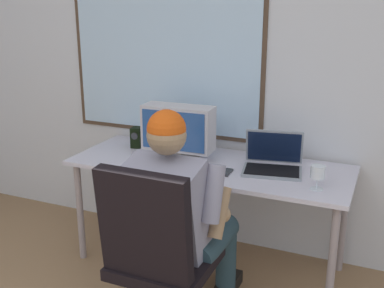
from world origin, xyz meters
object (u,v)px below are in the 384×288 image
at_px(wine_glass, 318,173).
at_px(desk_speaker, 137,137).
at_px(crt_monitor, 178,129).
at_px(desk, 209,173).
at_px(laptop, 273,160).
at_px(cd_case, 219,171).
at_px(person_seated, 179,214).
at_px(office_chair, 156,250).

bearing_deg(wine_glass, desk_speaker, 167.57).
height_order(crt_monitor, wine_glass, crt_monitor).
distance_m(desk, crt_monitor, 0.35).
distance_m(desk, desk_speaker, 0.62).
bearing_deg(wine_glass, desk, 166.87).
xyz_separation_m(crt_monitor, wine_glass, (0.92, -0.19, -0.10)).
distance_m(crt_monitor, wine_glass, 0.94).
bearing_deg(laptop, cd_case, -148.06).
bearing_deg(desk_speaker, laptop, -3.90).
xyz_separation_m(crt_monitor, laptop, (0.62, 0.03, -0.13)).
bearing_deg(person_seated, wine_glass, 34.54).
xyz_separation_m(desk, cd_case, (0.11, -0.12, 0.07)).
bearing_deg(cd_case, office_chair, -94.01).
bearing_deg(desk, wine_glass, -13.13).
bearing_deg(office_chair, wine_glass, 47.64).
relative_size(crt_monitor, wine_glass, 3.42).
height_order(office_chair, crt_monitor, crt_monitor).
bearing_deg(person_seated, laptop, 63.06).
bearing_deg(office_chair, crt_monitor, 108.10).
height_order(office_chair, desk_speaker, office_chair).
height_order(desk, person_seated, person_seated).
bearing_deg(desk_speaker, desk, -11.60).
distance_m(person_seated, desk_speaker, 0.98).
relative_size(office_chair, cd_case, 6.83).
bearing_deg(person_seated, desk_speaker, 132.39).
relative_size(person_seated, desk_speaker, 8.55).
distance_m(laptop, cd_case, 0.34).
xyz_separation_m(person_seated, wine_glass, (0.63, 0.43, 0.17)).
height_order(desk, cd_case, cd_case).
bearing_deg(office_chair, person_seated, 89.27).
relative_size(person_seated, crt_monitor, 2.62).
distance_m(person_seated, wine_glass, 0.78).
distance_m(office_chair, person_seated, 0.27).
relative_size(person_seated, cd_case, 8.35).
height_order(office_chair, person_seated, person_seated).
height_order(laptop, wine_glass, laptop).
relative_size(wine_glass, cd_case, 0.93).
distance_m(person_seated, cd_case, 0.48).
height_order(office_chair, wine_glass, office_chair).
bearing_deg(cd_case, crt_monitor, 156.54).
height_order(person_seated, laptop, person_seated).
height_order(person_seated, cd_case, person_seated).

